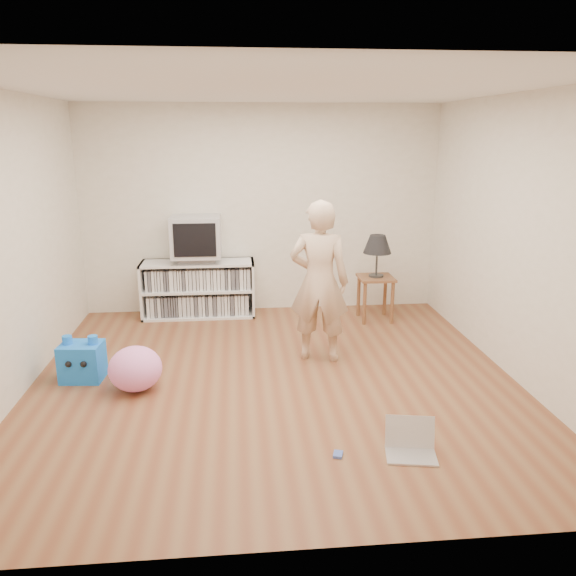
{
  "coord_description": "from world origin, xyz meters",
  "views": [
    {
      "loc": [
        -0.33,
        -4.86,
        2.25
      ],
      "look_at": [
        0.16,
        0.4,
        0.78
      ],
      "focal_mm": 35.0,
      "sensor_mm": 36.0,
      "label": 1
    }
  ],
  "objects_px": {
    "media_unit": "(199,288)",
    "laptop": "(410,444)",
    "crt_tv": "(196,236)",
    "side_table": "(376,287)",
    "table_lamp": "(377,245)",
    "plush_pink": "(135,369)",
    "person": "(319,282)",
    "plush_blue": "(82,361)",
    "dvd_deck": "(197,259)"
  },
  "relations": [
    {
      "from": "laptop",
      "to": "plush_blue",
      "type": "relative_size",
      "value": 0.92
    },
    {
      "from": "person",
      "to": "side_table",
      "type": "bearing_deg",
      "value": -112.71
    },
    {
      "from": "plush_pink",
      "to": "table_lamp",
      "type": "bearing_deg",
      "value": 33.63
    },
    {
      "from": "dvd_deck",
      "to": "plush_pink",
      "type": "distance_m",
      "value": 2.23
    },
    {
      "from": "dvd_deck",
      "to": "person",
      "type": "distance_m",
      "value": 2.02
    },
    {
      "from": "laptop",
      "to": "plush_pink",
      "type": "relative_size",
      "value": 0.84
    },
    {
      "from": "side_table",
      "to": "plush_pink",
      "type": "height_order",
      "value": "side_table"
    },
    {
      "from": "media_unit",
      "to": "crt_tv",
      "type": "distance_m",
      "value": 0.67
    },
    {
      "from": "side_table",
      "to": "plush_pink",
      "type": "xyz_separation_m",
      "value": [
        -2.62,
        -1.74,
        -0.21
      ]
    },
    {
      "from": "media_unit",
      "to": "plush_blue",
      "type": "height_order",
      "value": "media_unit"
    },
    {
      "from": "media_unit",
      "to": "dvd_deck",
      "type": "bearing_deg",
      "value": -90.0
    },
    {
      "from": "dvd_deck",
      "to": "plush_blue",
      "type": "xyz_separation_m",
      "value": [
        -0.98,
        -1.85,
        -0.55
      ]
    },
    {
      "from": "plush_blue",
      "to": "plush_pink",
      "type": "xyz_separation_m",
      "value": [
        0.53,
        -0.27,
        0.02
      ]
    },
    {
      "from": "dvd_deck",
      "to": "side_table",
      "type": "height_order",
      "value": "dvd_deck"
    },
    {
      "from": "table_lamp",
      "to": "laptop",
      "type": "relative_size",
      "value": 1.28
    },
    {
      "from": "side_table",
      "to": "laptop",
      "type": "distance_m",
      "value": 3.04
    },
    {
      "from": "laptop",
      "to": "plush_pink",
      "type": "xyz_separation_m",
      "value": [
        -2.16,
        1.24,
        0.14
      ]
    },
    {
      "from": "side_table",
      "to": "plush_blue",
      "type": "relative_size",
      "value": 1.27
    },
    {
      "from": "side_table",
      "to": "person",
      "type": "relative_size",
      "value": 0.34
    },
    {
      "from": "side_table",
      "to": "plush_pink",
      "type": "relative_size",
      "value": 1.15
    },
    {
      "from": "dvd_deck",
      "to": "plush_blue",
      "type": "distance_m",
      "value": 2.16
    },
    {
      "from": "table_lamp",
      "to": "plush_blue",
      "type": "relative_size",
      "value": 1.18
    },
    {
      "from": "table_lamp",
      "to": "person",
      "type": "bearing_deg",
      "value": -126.88
    },
    {
      "from": "side_table",
      "to": "dvd_deck",
      "type": "bearing_deg",
      "value": 170.37
    },
    {
      "from": "side_table",
      "to": "table_lamp",
      "type": "distance_m",
      "value": 0.53
    },
    {
      "from": "crt_tv",
      "to": "plush_blue",
      "type": "relative_size",
      "value": 1.38
    },
    {
      "from": "crt_tv",
      "to": "plush_pink",
      "type": "bearing_deg",
      "value": -101.84
    },
    {
      "from": "media_unit",
      "to": "side_table",
      "type": "xyz_separation_m",
      "value": [
        2.18,
        -0.39,
        0.07
      ]
    },
    {
      "from": "laptop",
      "to": "side_table",
      "type": "bearing_deg",
      "value": 91.43
    },
    {
      "from": "media_unit",
      "to": "side_table",
      "type": "height_order",
      "value": "media_unit"
    },
    {
      "from": "media_unit",
      "to": "laptop",
      "type": "distance_m",
      "value": 3.79
    },
    {
      "from": "side_table",
      "to": "table_lamp",
      "type": "height_order",
      "value": "table_lamp"
    },
    {
      "from": "person",
      "to": "plush_blue",
      "type": "bearing_deg",
      "value": 21.79
    },
    {
      "from": "dvd_deck",
      "to": "side_table",
      "type": "relative_size",
      "value": 0.82
    },
    {
      "from": "person",
      "to": "table_lamp",
      "type": "bearing_deg",
      "value": -112.71
    },
    {
      "from": "plush_pink",
      "to": "plush_blue",
      "type": "bearing_deg",
      "value": 153.21
    },
    {
      "from": "crt_tv",
      "to": "person",
      "type": "distance_m",
      "value": 2.02
    },
    {
      "from": "media_unit",
      "to": "plush_blue",
      "type": "distance_m",
      "value": 2.11
    },
    {
      "from": "side_table",
      "to": "table_lamp",
      "type": "bearing_deg",
      "value": 180.0
    },
    {
      "from": "crt_tv",
      "to": "table_lamp",
      "type": "bearing_deg",
      "value": -9.55
    },
    {
      "from": "media_unit",
      "to": "plush_blue",
      "type": "xyz_separation_m",
      "value": [
        -0.98,
        -1.86,
        -0.17
      ]
    },
    {
      "from": "table_lamp",
      "to": "plush_pink",
      "type": "bearing_deg",
      "value": -146.37
    },
    {
      "from": "person",
      "to": "media_unit",
      "type": "bearing_deg",
      "value": -35.93
    },
    {
      "from": "side_table",
      "to": "person",
      "type": "distance_m",
      "value": 1.52
    },
    {
      "from": "plush_blue",
      "to": "plush_pink",
      "type": "height_order",
      "value": "plush_blue"
    },
    {
      "from": "table_lamp",
      "to": "laptop",
      "type": "bearing_deg",
      "value": -98.89
    },
    {
      "from": "laptop",
      "to": "plush_pink",
      "type": "bearing_deg",
      "value": 160.36
    },
    {
      "from": "side_table",
      "to": "plush_blue",
      "type": "bearing_deg",
      "value": -154.95
    },
    {
      "from": "media_unit",
      "to": "plush_pink",
      "type": "distance_m",
      "value": 2.18
    },
    {
      "from": "crt_tv",
      "to": "side_table",
      "type": "distance_m",
      "value": 2.29
    }
  ]
}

